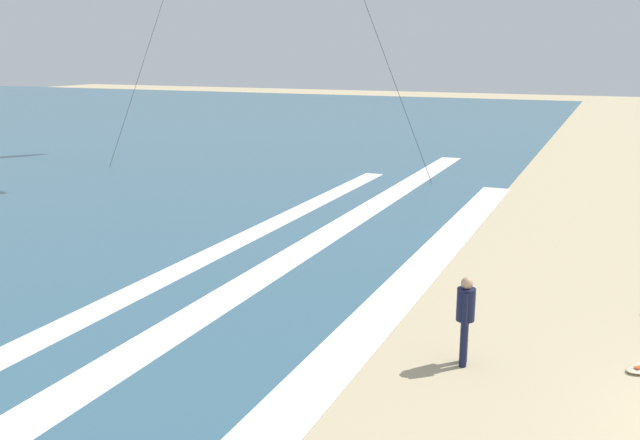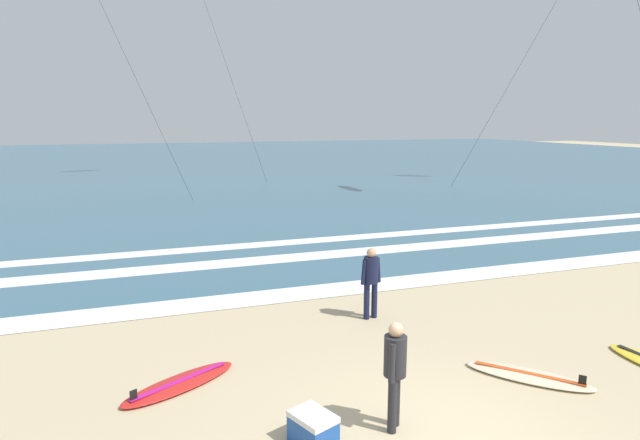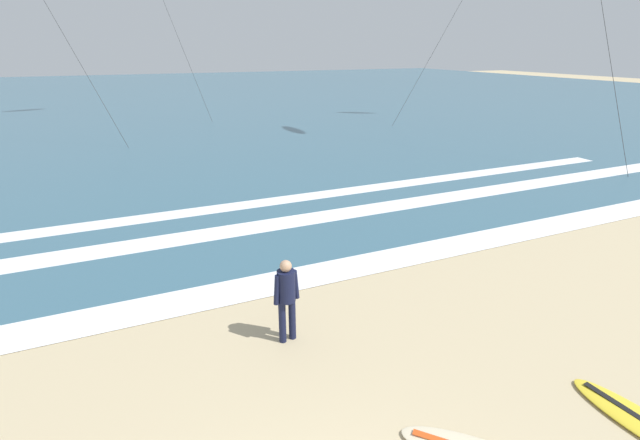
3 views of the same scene
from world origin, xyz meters
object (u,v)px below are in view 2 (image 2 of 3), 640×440
surfer_left_far (371,277)px  cooler_box (313,429)px  surfboard_near_water (529,376)px  surfer_foreground_main (395,366)px  surfboard_foreground_flat (180,383)px

surfer_left_far → cooler_box: surfer_left_far is taller
surfboard_near_water → cooler_box: bearing=-172.2°
surfer_foreground_main → cooler_box: 1.41m
surfer_foreground_main → surfer_left_far: size_ratio=1.00×
surfboard_foreground_flat → surfboard_near_water: same height
surfboard_foreground_flat → cooler_box: 2.75m
surfer_foreground_main → surfboard_near_water: surfer_foreground_main is taller
surfer_foreground_main → surfboard_near_water: bearing=11.6°
surfer_foreground_main → surfboard_foreground_flat: size_ratio=0.75×
surfer_left_far → surfboard_foreground_flat: 4.70m
surfer_foreground_main → cooler_box: surfer_foreground_main is taller
surfboard_near_water → surfer_foreground_main: bearing=-168.4°
surfboard_foreground_flat → surfboard_near_water: size_ratio=1.09×
surfer_foreground_main → surfer_left_far: 4.30m
surfboard_foreground_flat → surfboard_near_water: 5.90m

